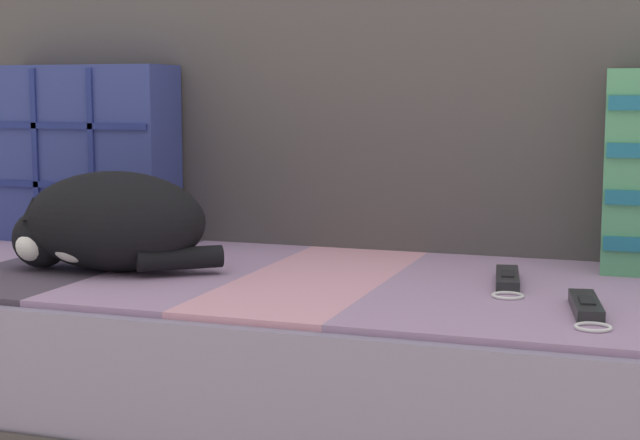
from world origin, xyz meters
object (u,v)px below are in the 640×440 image
object	(u,v)px
throw_pillow_quilted	(82,154)
sleeping_cat	(106,224)
game_remote_near	(586,307)
couch	(392,388)
game_remote_far	(507,280)

from	to	relation	value
throw_pillow_quilted	sleeping_cat	distance (m)	0.39
throw_pillow_quilted	sleeping_cat	xyz separation A→B (m)	(0.24, -0.30, -0.10)
game_remote_near	couch	bearing A→B (deg)	150.88
throw_pillow_quilted	sleeping_cat	size ratio (longest dim) A/B	1.05
couch	throw_pillow_quilted	world-z (taller)	throw_pillow_quilted
sleeping_cat	game_remote_near	xyz separation A→B (m)	(0.80, -0.07, -0.07)
couch	game_remote_near	distance (m)	0.42
game_remote_far	game_remote_near	bearing A→B (deg)	-51.35
sleeping_cat	game_remote_near	world-z (taller)	sleeping_cat
couch	throw_pillow_quilted	distance (m)	0.83
game_remote_near	game_remote_far	distance (m)	0.21
game_remote_far	couch	bearing A→B (deg)	175.67
couch	game_remote_near	bearing A→B (deg)	-29.12
couch	sleeping_cat	xyz separation A→B (m)	(-0.48, -0.11, 0.27)
couch	throw_pillow_quilted	size ratio (longest dim) A/B	5.08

